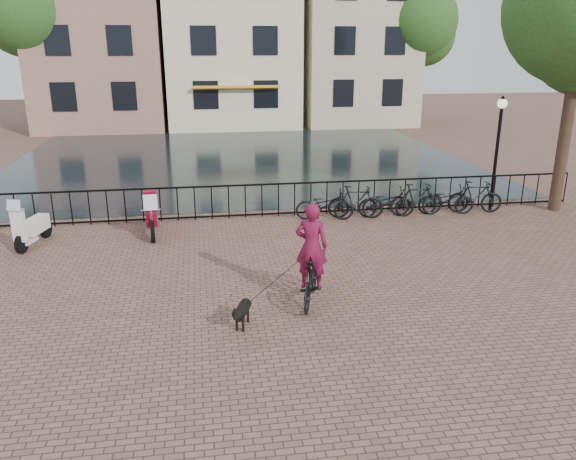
{
  "coord_description": "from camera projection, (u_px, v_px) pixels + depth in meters",
  "views": [
    {
      "loc": [
        -1.78,
        -8.22,
        4.95
      ],
      "look_at": [
        0.0,
        3.0,
        1.2
      ],
      "focal_mm": 35.0,
      "sensor_mm": 36.0,
      "label": 1
    }
  ],
  "objects": [
    {
      "name": "tree_far_right",
      "position": [
        419.0,
        21.0,
        34.65
      ],
      "size": [
        4.76,
        4.76,
        8.76
      ],
      "color": "black",
      "rests_on": "ground"
    },
    {
      "name": "scooter",
      "position": [
        32.0,
        219.0,
        14.4
      ],
      "size": [
        0.81,
        1.6,
        1.43
      ],
      "rotation": [
        0.0,
        0.0,
        -0.25
      ],
      "color": "white",
      "rests_on": "ground"
    },
    {
      "name": "motorcycle",
      "position": [
        151.0,
        210.0,
        15.28
      ],
      "size": [
        0.61,
        1.91,
        1.34
      ],
      "rotation": [
        0.0,
        0.0,
        0.09
      ],
      "color": "maroon",
      "rests_on": "ground"
    },
    {
      "name": "parked_bike_0",
      "position": [
        325.0,
        205.0,
        16.6
      ],
      "size": [
        1.79,
        0.86,
        0.9
      ],
      "primitive_type": "imported",
      "rotation": [
        0.0,
        0.0,
        1.41
      ],
      "color": "black",
      "rests_on": "ground"
    },
    {
      "name": "tree_far_left",
      "position": [
        25.0,
        11.0,
        31.1
      ],
      "size": [
        5.04,
        5.04,
        9.27
      ],
      "color": "black",
      "rests_on": "ground"
    },
    {
      "name": "canal_house_mid",
      "position": [
        230.0,
        30.0,
        35.89
      ],
      "size": [
        8.0,
        9.5,
        11.8
      ],
      "color": "beige",
      "rests_on": "ground"
    },
    {
      "name": "parked_bike_3",
      "position": [
        416.0,
        199.0,
        17.01
      ],
      "size": [
        1.67,
        0.48,
        1.0
      ],
      "primitive_type": "imported",
      "rotation": [
        0.0,
        0.0,
        1.57
      ],
      "color": "black",
      "rests_on": "ground"
    },
    {
      "name": "parked_bike_4",
      "position": [
        446.0,
        200.0,
        17.16
      ],
      "size": [
        1.78,
        0.81,
        0.9
      ],
      "primitive_type": "imported",
      "rotation": [
        0.0,
        0.0,
        1.44
      ],
      "color": "black",
      "rests_on": "ground"
    },
    {
      "name": "ground",
      "position": [
        316.0,
        352.0,
        9.53
      ],
      "size": [
        100.0,
        100.0,
        0.0
      ],
      "primitive_type": "plane",
      "color": "brown",
      "rests_on": "ground"
    },
    {
      "name": "canal_house_left",
      "position": [
        99.0,
        20.0,
        34.54
      ],
      "size": [
        7.5,
        9.0,
        12.8
      ],
      "color": "#916A54",
      "rests_on": "ground"
    },
    {
      "name": "lamp_post",
      "position": [
        499.0,
        134.0,
        16.99
      ],
      "size": [
        0.3,
        0.3,
        3.45
      ],
      "color": "black",
      "rests_on": "ground"
    },
    {
      "name": "parked_bike_2",
      "position": [
        386.0,
        202.0,
        16.88
      ],
      "size": [
        1.75,
        0.72,
        0.9
      ],
      "primitive_type": "imported",
      "rotation": [
        0.0,
        0.0,
        1.5
      ],
      "color": "black",
      "rests_on": "ground"
    },
    {
      "name": "cyclist",
      "position": [
        311.0,
        260.0,
        11.05
      ],
      "size": [
        1.05,
        1.85,
        2.44
      ],
      "rotation": [
        0.0,
        0.0,
        2.81
      ],
      "color": "black",
      "rests_on": "ground"
    },
    {
      "name": "canal_house_right",
      "position": [
        351.0,
        18.0,
        36.85
      ],
      "size": [
        7.0,
        9.0,
        13.3
      ],
      "color": "#BAB18A",
      "rests_on": "ground"
    },
    {
      "name": "dog",
      "position": [
        242.0,
        313.0,
        10.31
      ],
      "size": [
        0.51,
        0.83,
        0.53
      ],
      "rotation": [
        0.0,
        0.0,
        -0.34
      ],
      "color": "black",
      "rests_on": "ground"
    },
    {
      "name": "parked_bike_5",
      "position": [
        475.0,
        197.0,
        17.29
      ],
      "size": [
        1.72,
        0.75,
        1.0
      ],
      "primitive_type": "imported",
      "rotation": [
        0.0,
        0.0,
        1.4
      ],
      "color": "black",
      "rests_on": "ground"
    },
    {
      "name": "parked_bike_1",
      "position": [
        356.0,
        202.0,
        16.72
      ],
      "size": [
        1.72,
        0.75,
        1.0
      ],
      "primitive_type": "imported",
      "rotation": [
        0.0,
        0.0,
        1.4
      ],
      "color": "black",
      "rests_on": "ground"
    },
    {
      "name": "railing",
      "position": [
        262.0,
        201.0,
        16.87
      ],
      "size": [
        20.0,
        0.05,
        1.02
      ],
      "color": "black",
      "rests_on": "ground"
    },
    {
      "name": "canal_water",
      "position": [
        239.0,
        159.0,
        25.75
      ],
      "size": [
        20.0,
        20.0,
        0.0
      ],
      "primitive_type": "plane",
      "color": "black",
      "rests_on": "ground"
    }
  ]
}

